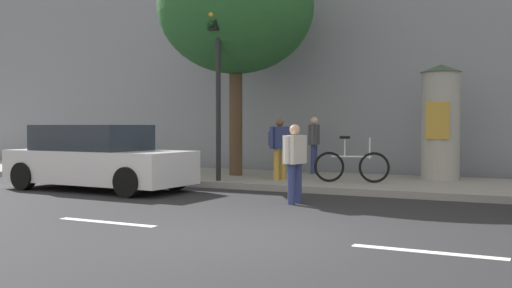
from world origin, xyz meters
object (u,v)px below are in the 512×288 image
object	(u,v)px
street_tree	(236,8)
parked_car_blue	(97,159)
pedestrian_with_bag	(314,140)
bicycle_leaning	(351,166)
traffic_light	(216,59)
pedestrian_with_backpack	(295,157)
poster_column	(441,121)
pedestrian_in_light_jacket	(279,143)

from	to	relation	value
street_tree	parked_car_blue	xyz separation A→B (m)	(-1.81, -3.42, -3.93)
pedestrian_with_bag	bicycle_leaning	size ratio (longest dim) A/B	0.92
traffic_light	pedestrian_with_backpack	bearing A→B (deg)	-34.42
pedestrian_with_backpack	pedestrian_with_bag	bearing A→B (deg)	106.82
poster_column	parked_car_blue	world-z (taller)	poster_column
poster_column	bicycle_leaning	distance (m)	2.63
traffic_light	bicycle_leaning	bearing A→B (deg)	20.29
traffic_light	pedestrian_in_light_jacket	bearing A→B (deg)	39.19
street_tree	pedestrian_with_backpack	size ratio (longest dim) A/B	4.17
street_tree	parked_car_blue	bearing A→B (deg)	-117.84
parked_car_blue	pedestrian_with_backpack	bearing A→B (deg)	-2.58
traffic_light	parked_car_blue	distance (m)	3.65
parked_car_blue	pedestrian_with_bag	bearing A→B (deg)	55.30
pedestrian_with_backpack	parked_car_blue	world-z (taller)	pedestrian_with_backpack
pedestrian_with_bag	parked_car_blue	bearing A→B (deg)	-124.70
poster_column	parked_car_blue	distance (m)	8.34
street_tree	pedestrian_with_bag	distance (m)	4.24
pedestrian_with_backpack	pedestrian_in_light_jacket	world-z (taller)	pedestrian_in_light_jacket
traffic_light	bicycle_leaning	size ratio (longest dim) A/B	2.52
street_tree	pedestrian_in_light_jacket	bearing A→B (deg)	-23.63
street_tree	pedestrian_with_bag	world-z (taller)	street_tree
street_tree	pedestrian_with_backpack	world-z (taller)	street_tree
poster_column	parked_car_blue	xyz separation A→B (m)	(-6.97, -4.50, -0.87)
pedestrian_in_light_jacket	bicycle_leaning	xyz separation A→B (m)	(1.81, 0.13, -0.52)
parked_car_blue	poster_column	bearing A→B (deg)	32.85
pedestrian_in_light_jacket	pedestrian_with_bag	bearing A→B (deg)	88.31
pedestrian_with_bag	traffic_light	bearing A→B (deg)	-111.51
parked_car_blue	pedestrian_in_light_jacket	bearing A→B (deg)	38.81
bicycle_leaning	parked_car_blue	bearing A→B (deg)	-151.24
street_tree	traffic_light	bearing A→B (deg)	-77.72
pedestrian_with_backpack	traffic_light	bearing A→B (deg)	145.58
traffic_light	pedestrian_with_bag	xyz separation A→B (m)	(1.29, 3.26, -2.00)
street_tree	pedestrian_in_light_jacket	size ratio (longest dim) A/B	4.13
traffic_light	parked_car_blue	bearing A→B (deg)	-141.40
pedestrian_in_light_jacket	bicycle_leaning	size ratio (longest dim) A/B	0.88
pedestrian_with_bag	bicycle_leaning	world-z (taller)	pedestrian_with_bag
poster_column	pedestrian_in_light_jacket	xyz separation A→B (m)	(-3.58, -1.77, -0.54)
pedestrian_in_light_jacket	bicycle_leaning	distance (m)	1.89
poster_column	street_tree	bearing A→B (deg)	-168.20
traffic_light	poster_column	distance (m)	5.73
poster_column	street_tree	distance (m)	6.10
pedestrian_in_light_jacket	bicycle_leaning	world-z (taller)	pedestrian_in_light_jacket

